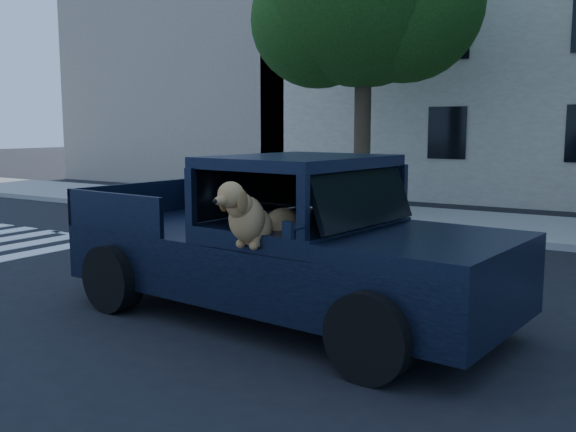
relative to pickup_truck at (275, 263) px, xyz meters
The scene contains 5 objects.
ground 1.26m from the pickup_truck, 36.54° to the right, with size 120.00×120.00×0.00m, color black.
far_sidewalk 8.64m from the pickup_truck, 84.38° to the left, with size 60.00×4.00×0.15m, color gray.
lane_stripes 4.03m from the pickup_truck, 44.29° to the left, with size 21.60×0.14×0.01m, color silver, non-canonical shape.
building_left 21.53m from the pickup_truck, 131.72° to the left, with size 12.00×6.00×8.00m, color tan.
pickup_truck is the anchor object (origin of this frame).
Camera 1 is at (3.52, -5.94, 2.39)m, focal length 40.00 mm.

